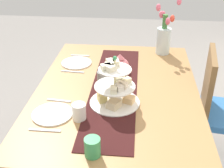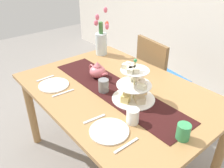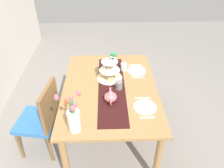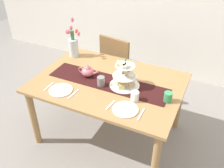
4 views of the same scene
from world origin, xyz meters
The scene contains 16 objects.
ground_plane centered at (0.00, 0.00, 0.00)m, with size 8.00×8.00×0.00m, color gray.
dining_table centered at (0.00, 0.00, 0.64)m, with size 1.49×1.05×0.74m.
chair_left centered at (-0.21, 0.75, 0.50)m, with size 0.48×0.48×0.91m.
table_runner centered at (0.00, -0.02, 0.74)m, with size 1.25×0.29×0.00m, color black.
tiered_cake_stand centered at (0.18, 0.00, 0.84)m, with size 0.30×0.30×0.30m.
teapot centered at (-0.24, 0.00, 0.80)m, with size 0.24×0.13×0.14m.
tulip_vase centered at (-0.62, 0.33, 0.88)m, with size 0.17×0.20×0.44m.
dinner_plate_left centered at (-0.35, -0.34, 0.74)m, with size 0.23×0.23×0.01m, color white.
fork_left centered at (-0.49, -0.34, 0.74)m, with size 0.02×0.15×0.01m, color silver.
knife_left centered at (-0.20, -0.34, 0.74)m, with size 0.01×0.17×0.01m, color silver.
dinner_plate_right centered at (0.33, -0.34, 0.74)m, with size 0.23×0.23×0.01m, color white.
fork_right centered at (0.18, -0.34, 0.74)m, with size 0.02×0.15×0.01m, color silver.
knife_right centered at (0.47, -0.34, 0.74)m, with size 0.01×0.17×0.01m, color silver.
mug_grey centered at (-0.04, -0.10, 0.79)m, with size 0.08×0.08×0.10m, color slate.
mug_white_text centered at (0.35, -0.18, 0.79)m, with size 0.08×0.08×0.10m, color white.
mug_orange centered at (0.63, -0.06, 0.79)m, with size 0.08×0.08×0.10m, color #389356.
Camera 3 is at (-1.97, 0.04, 2.22)m, focal length 35.29 mm.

